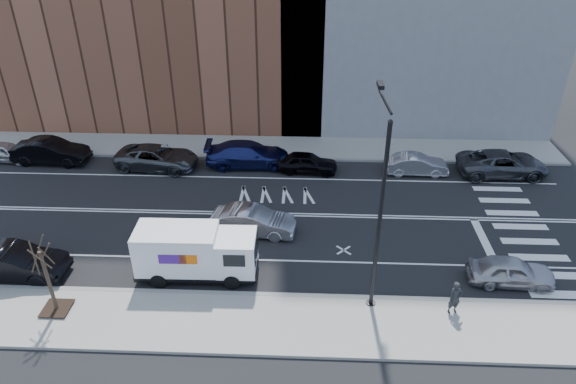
# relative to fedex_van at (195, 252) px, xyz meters

# --- Properties ---
(ground) EXTENTS (120.00, 120.00, 0.00)m
(ground) POSITION_rel_fedex_van_xyz_m (1.24, 5.60, -1.39)
(ground) COLOR black
(ground) RESTS_ON ground
(sidewalk_near) EXTENTS (44.00, 3.60, 0.15)m
(sidewalk_near) POSITION_rel_fedex_van_xyz_m (1.24, -3.20, -1.31)
(sidewalk_near) COLOR gray
(sidewalk_near) RESTS_ON ground
(sidewalk_far) EXTENTS (44.00, 3.60, 0.15)m
(sidewalk_far) POSITION_rel_fedex_van_xyz_m (1.24, 14.40, -1.31)
(sidewalk_far) COLOR gray
(sidewalk_far) RESTS_ON ground
(curb_near) EXTENTS (44.00, 0.25, 0.17)m
(curb_near) POSITION_rel_fedex_van_xyz_m (1.24, -1.40, -1.30)
(curb_near) COLOR gray
(curb_near) RESTS_ON ground
(curb_far) EXTENTS (44.00, 0.25, 0.17)m
(curb_far) POSITION_rel_fedex_van_xyz_m (1.24, 12.60, -1.30)
(curb_far) COLOR gray
(curb_far) RESTS_ON ground
(crosswalk) EXTENTS (3.00, 14.00, 0.01)m
(crosswalk) POSITION_rel_fedex_van_xyz_m (17.24, 5.60, -1.38)
(crosswalk) COLOR white
(crosswalk) RESTS_ON ground
(road_markings) EXTENTS (40.00, 8.60, 0.01)m
(road_markings) POSITION_rel_fedex_van_xyz_m (1.24, 5.60, -1.38)
(road_markings) COLOR white
(road_markings) RESTS_ON ground
(streetlight) EXTENTS (0.44, 4.02, 9.34)m
(streetlight) POSITION_rel_fedex_van_xyz_m (8.24, -1.31, 3.69)
(streetlight) COLOR black
(streetlight) RESTS_ON ground
(street_tree) EXTENTS (1.20, 1.20, 3.75)m
(street_tree) POSITION_rel_fedex_van_xyz_m (-5.76, -2.80, 0.06)
(street_tree) COLOR black
(street_tree) RESTS_ON ground
(fedex_van) EXTENTS (5.82, 2.14, 2.65)m
(fedex_van) POSITION_rel_fedex_van_xyz_m (0.00, 0.00, 0.00)
(fedex_van) COLOR black
(fedex_van) RESTS_ON ground
(far_parked_a) EXTENTS (4.01, 1.93, 1.32)m
(far_parked_a) POSITION_rel_fedex_van_xyz_m (-15.56, 11.70, -0.73)
(far_parked_a) COLOR silver
(far_parked_a) RESTS_ON ground
(far_parked_b) EXTENTS (5.17, 2.00, 1.68)m
(far_parked_b) POSITION_rel_fedex_van_xyz_m (-12.32, 11.54, -0.55)
(far_parked_b) COLOR black
(far_parked_b) RESTS_ON ground
(far_parked_c) EXTENTS (5.72, 3.09, 1.52)m
(far_parked_c) POSITION_rel_fedex_van_xyz_m (-4.86, 11.09, -0.63)
(far_parked_c) COLOR #46494D
(far_parked_c) RESTS_ON ground
(far_parked_d) EXTENTS (5.84, 2.58, 1.67)m
(far_parked_d) POSITION_rel_fedex_van_xyz_m (1.24, 11.67, -0.56)
(far_parked_d) COLOR navy
(far_parked_d) RESTS_ON ground
(far_parked_e) EXTENTS (4.11, 1.92, 1.36)m
(far_parked_e) POSITION_rel_fedex_van_xyz_m (5.23, 10.91, -0.71)
(far_parked_e) COLOR black
(far_parked_e) RESTS_ON ground
(far_parked_f) EXTENTS (4.06, 1.43, 1.34)m
(far_parked_f) POSITION_rel_fedex_van_xyz_m (12.44, 10.98, -0.72)
(far_parked_f) COLOR #B9B8BE
(far_parked_f) RESTS_ON ground
(far_parked_g) EXTENTS (5.88, 2.87, 1.61)m
(far_parked_g) POSITION_rel_fedex_van_xyz_m (18.04, 11.07, -0.58)
(far_parked_g) COLOR #414448
(far_parked_g) RESTS_ON ground
(driving_sedan) EXTENTS (4.70, 2.06, 1.50)m
(driving_sedan) POSITION_rel_fedex_van_xyz_m (2.37, 3.73, -0.64)
(driving_sedan) COLOR #A3A3A8
(driving_sedan) RESTS_ON ground
(near_parked_rear_a) EXTENTS (5.03, 1.77, 1.66)m
(near_parked_rear_a) POSITION_rel_fedex_van_xyz_m (-8.77, -0.45, -0.56)
(near_parked_rear_a) COLOR black
(near_parked_rear_a) RESTS_ON ground
(near_parked_front) EXTENTS (4.08, 1.80, 1.36)m
(near_parked_front) POSITION_rel_fedex_van_xyz_m (15.01, 0.08, -0.71)
(near_parked_front) COLOR #B9B9BF
(near_parked_front) RESTS_ON ground
(pedestrian) EXTENTS (0.68, 0.55, 1.63)m
(pedestrian) POSITION_rel_fedex_van_xyz_m (11.79, -2.21, -0.42)
(pedestrian) COLOR #212427
(pedestrian) RESTS_ON sidewalk_near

